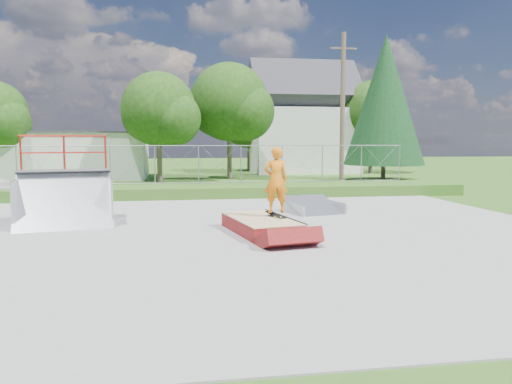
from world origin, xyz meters
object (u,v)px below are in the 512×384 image
flat_bank_ramp (314,206)px  skater (276,183)px  quarter_pipe (64,181)px  grind_box (261,226)px

flat_bank_ramp → skater: skater is taller
quarter_pipe → grind_box: bearing=-30.8°
grind_box → flat_bank_ramp: (2.46, 3.46, 0.04)m
grind_box → quarter_pipe: 6.00m
grind_box → flat_bank_ramp: bearing=44.1°
grind_box → quarter_pipe: bearing=148.2°
grind_box → flat_bank_ramp: flat_bank_ramp is taller
flat_bank_ramp → quarter_pipe: bearing=177.0°
grind_box → skater: bearing=4.9°
skater → grind_box: bearing=17.0°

